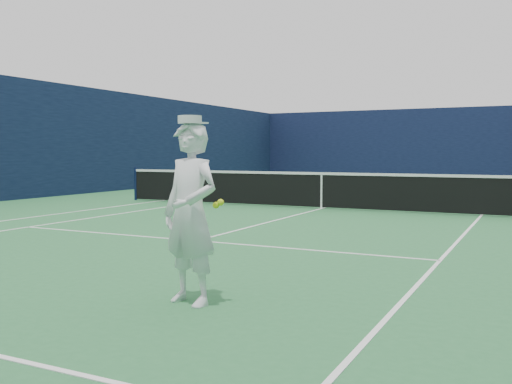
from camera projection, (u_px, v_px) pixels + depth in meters
ground at (321, 209)px, 15.71m from camera, size 80.00×80.00×0.00m
court_markings at (321, 209)px, 15.71m from camera, size 11.03×23.83×0.01m
windscreen_fence at (322, 136)px, 15.57m from camera, size 20.12×36.12×4.00m
tennis_net at (322, 189)px, 15.67m from camera, size 12.88×0.09×1.07m
tennis_player at (191, 213)px, 5.81m from camera, size 0.77×0.62×1.92m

